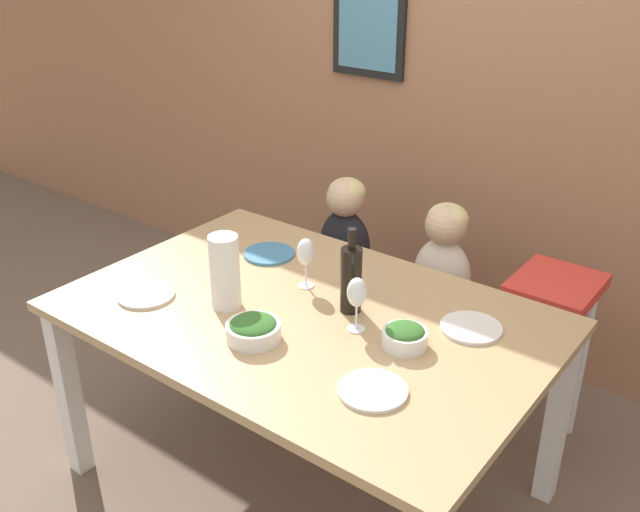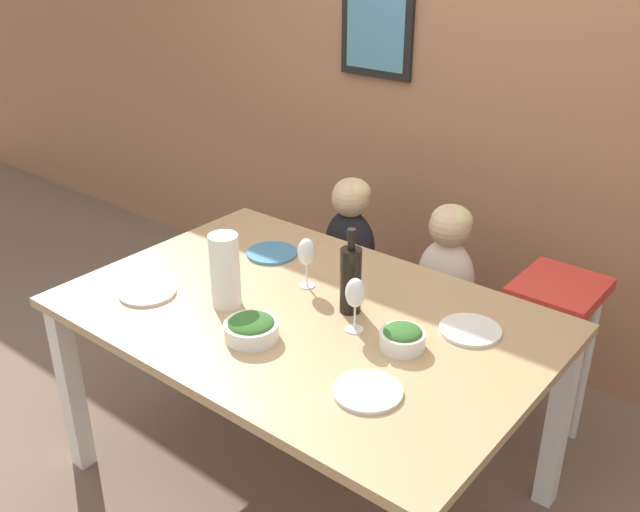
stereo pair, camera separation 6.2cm
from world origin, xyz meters
name	(u,v)px [view 2 (the right image)]	position (x,y,z in m)	size (l,w,h in m)	color
ground_plane	(307,480)	(0.00, 0.00, 0.00)	(14.00, 14.00, 0.00)	#705B4C
wall_back	(497,78)	(0.00, 1.33, 1.35)	(10.00, 0.09, 2.70)	#9E6B4C
dining_table	(305,333)	(0.00, 0.00, 0.68)	(1.65, 1.10, 0.77)	tan
chair_far_left	(349,291)	(-0.40, 0.79, 0.37)	(0.36, 0.41, 0.44)	silver
chair_far_center	(441,326)	(0.11, 0.79, 0.37)	(0.36, 0.41, 0.44)	silver
chair_right_highchair	(554,323)	(0.60, 0.79, 0.57)	(0.31, 0.35, 0.75)	silver
person_child_left	(350,228)	(-0.40, 0.80, 0.70)	(0.25, 0.18, 0.49)	black
person_child_center	(447,258)	(0.11, 0.80, 0.70)	(0.25, 0.18, 0.49)	beige
wine_bottle	(351,278)	(0.12, 0.10, 0.89)	(0.07, 0.07, 0.31)	black
paper_towel_roll	(225,271)	(-0.24, -0.14, 0.90)	(0.10, 0.10, 0.27)	white
wine_glass_near	(355,294)	(0.21, 0.01, 0.90)	(0.07, 0.07, 0.19)	white
wine_glass_far	(307,253)	(-0.11, 0.14, 0.90)	(0.07, 0.07, 0.19)	white
salad_bowl_large	(251,328)	(-0.02, -0.24, 0.81)	(0.18, 0.18, 0.08)	white
salad_bowl_small	(402,337)	(0.38, 0.02, 0.81)	(0.15, 0.15, 0.08)	white
dinner_plate_front_left	(147,293)	(-0.52, -0.26, 0.77)	(0.20, 0.20, 0.01)	silver
dinner_plate_back_left	(272,253)	(-0.39, 0.26, 0.77)	(0.20, 0.20, 0.01)	teal
dinner_plate_back_right	(470,330)	(0.51, 0.24, 0.77)	(0.20, 0.20, 0.01)	silver
dinner_plate_front_right	(368,391)	(0.44, -0.24, 0.77)	(0.20, 0.20, 0.01)	silver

